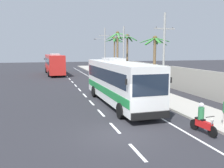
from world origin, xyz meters
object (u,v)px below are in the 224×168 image
(palm_second, at_px, (155,51))
(palm_fourth, at_px, (127,46))
(coach_bus_far_lane, at_px, (54,64))
(coach_bus_foreground, at_px, (119,81))
(motorcycle_beside_bus, at_px, (203,121))
(utility_pole_mid, at_px, (164,51))
(utility_pole_far, at_px, (124,51))
(utility_pole_distant, at_px, (104,48))
(pedestrian_near_kerb, at_px, (124,75))
(motorcycle_trailing, at_px, (109,82))
(palm_nearest, at_px, (118,45))
(palm_third, at_px, (115,47))

(palm_second, bearing_deg, palm_fourth, 83.42)
(palm_second, bearing_deg, coach_bus_far_lane, 119.37)
(coach_bus_foreground, height_order, motorcycle_beside_bus, coach_bus_foreground)
(utility_pole_mid, relative_size, palm_fourth, 1.16)
(coach_bus_foreground, xyz_separation_m, utility_pole_far, (6.27, 17.62, 2.25))
(utility_pole_mid, height_order, utility_pole_distant, utility_pole_distant)
(coach_bus_far_lane, bearing_deg, utility_pole_mid, -64.50)
(coach_bus_foreground, distance_m, coach_bus_far_lane, 26.54)
(coach_bus_far_lane, height_order, utility_pole_mid, utility_pole_mid)
(pedestrian_near_kerb, bearing_deg, utility_pole_distant, 100.06)
(coach_bus_foreground, relative_size, motorcycle_beside_bus, 6.20)
(utility_pole_far, bearing_deg, utility_pole_distant, 89.26)
(motorcycle_trailing, relative_size, palm_nearest, 0.26)
(palm_fourth, bearing_deg, motorcycle_trailing, -117.27)
(utility_pole_distant, xyz_separation_m, palm_fourth, (1.92, -8.79, 0.37))
(motorcycle_beside_bus, height_order, motorcycle_trailing, motorcycle_beside_bus)
(utility_pole_mid, xyz_separation_m, palm_second, (0.28, 2.82, 0.00))
(utility_pole_far, relative_size, utility_pole_distant, 0.90)
(coach_bus_far_lane, relative_size, motorcycle_trailing, 5.93)
(utility_pole_distant, height_order, palm_fourth, utility_pole_distant)
(coach_bus_foreground, distance_m, pedestrian_near_kerb, 13.43)
(motorcycle_trailing, height_order, utility_pole_distant, utility_pole_distant)
(utility_pole_distant, relative_size, palm_second, 1.46)
(motorcycle_trailing, bearing_deg, palm_fourth, 62.73)
(motorcycle_beside_bus, relative_size, palm_nearest, 0.26)
(coach_bus_foreground, relative_size, utility_pole_mid, 1.47)
(motorcycle_trailing, relative_size, utility_pole_mid, 0.24)
(palm_fourth, bearing_deg, utility_pole_mid, -96.42)
(palm_third, bearing_deg, coach_bus_foreground, -105.54)
(palm_third, bearing_deg, motorcycle_beside_bus, -98.17)
(utility_pole_far, relative_size, palm_third, 1.18)
(palm_nearest, xyz_separation_m, palm_second, (0.75, -12.42, -0.92))
(pedestrian_near_kerb, distance_m, utility_pole_far, 6.17)
(motorcycle_beside_bus, xyz_separation_m, utility_pole_far, (4.05, 25.74, 3.54))
(utility_pole_mid, distance_m, palm_fourth, 17.49)
(pedestrian_near_kerb, height_order, utility_pole_far, utility_pole_far)
(palm_nearest, height_order, palm_second, palm_nearest)
(motorcycle_beside_bus, xyz_separation_m, palm_nearest, (3.71, 27.90, 4.56))
(motorcycle_beside_bus, bearing_deg, pedestrian_near_kerb, 83.20)
(coach_bus_far_lane, relative_size, utility_pole_mid, 1.40)
(coach_bus_far_lane, bearing_deg, utility_pole_distant, 23.22)
(motorcycle_trailing, distance_m, palm_nearest, 12.80)
(utility_pole_distant, distance_m, palm_third, 5.53)
(palm_second, bearing_deg, palm_nearest, 93.43)
(coach_bus_foreground, xyz_separation_m, palm_second, (6.68, 7.36, 2.36))
(utility_pole_far, distance_m, palm_fourth, 4.86)
(motorcycle_beside_bus, distance_m, palm_second, 16.52)
(palm_third, bearing_deg, palm_nearest, -101.18)
(motorcycle_beside_bus, height_order, palm_nearest, palm_nearest)
(utility_pole_mid, bearing_deg, palm_nearest, 91.76)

